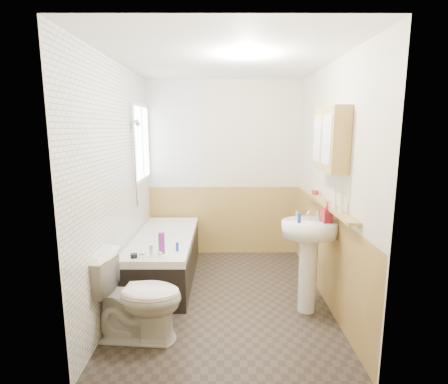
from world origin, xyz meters
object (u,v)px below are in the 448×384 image
at_px(bathtub, 165,256).
at_px(sink, 309,248).
at_px(pine_shelf, 327,204).
at_px(toilet, 137,297).
at_px(medicine_cabinet, 330,139).

bearing_deg(bathtub, sink, -26.49).
bearing_deg(sink, pine_shelf, 37.03).
relative_size(toilet, medicine_cabinet, 1.20).
distance_m(sink, pine_shelf, 0.48).
height_order(bathtub, pine_shelf, pine_shelf).
xyz_separation_m(bathtub, sink, (1.57, -0.78, 0.38)).
relative_size(bathtub, sink, 1.62).
bearing_deg(pine_shelf, bathtub, 160.27).
bearing_deg(sink, toilet, -162.96).
distance_m(toilet, pine_shelf, 2.02).
relative_size(sink, pine_shelf, 0.69).
distance_m(toilet, medicine_cabinet, 2.29).
distance_m(sink, medicine_cabinet, 1.08).
bearing_deg(pine_shelf, sink, -143.61).
xyz_separation_m(toilet, medicine_cabinet, (1.77, 0.53, 1.34)).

